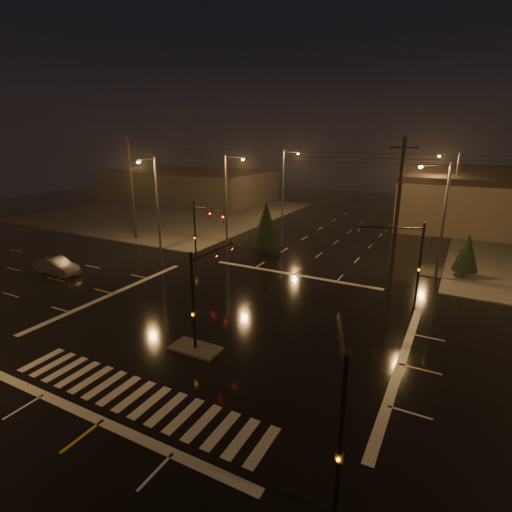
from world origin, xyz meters
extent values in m
plane|color=black|center=(0.00, 0.00, 0.00)|extent=(140.00, 140.00, 0.00)
cube|color=#4A4842|center=(-30.00, 30.00, 0.06)|extent=(36.00, 36.00, 0.12)
cube|color=#4A4842|center=(0.00, -4.00, 0.07)|extent=(3.00, 1.60, 0.15)
cube|color=beige|center=(0.00, -9.00, 0.01)|extent=(15.00, 2.60, 0.01)
cube|color=beige|center=(0.00, -11.00, 0.01)|extent=(16.00, 0.50, 0.01)
cube|color=beige|center=(0.00, 11.00, 0.01)|extent=(16.00, 0.50, 0.01)
cube|color=#45403D|center=(-35.00, 42.00, 2.80)|extent=(30.00, 18.00, 5.60)
cylinder|color=black|center=(0.00, -4.00, 3.00)|extent=(0.18, 0.18, 6.00)
cylinder|color=black|center=(0.00, -1.75, 5.50)|extent=(0.12, 4.50, 0.12)
imported|color=#594707|center=(0.00, 0.27, 5.45)|extent=(0.16, 0.20, 1.00)
cube|color=#594707|center=(0.00, -4.00, 2.30)|extent=(0.25, 0.18, 0.35)
cylinder|color=black|center=(10.50, 10.50, 3.00)|extent=(0.18, 0.18, 6.00)
cylinder|color=black|center=(8.15, 9.64, 5.50)|extent=(4.74, 1.82, 0.12)
imported|color=#594707|center=(6.04, 8.88, 5.45)|extent=(0.24, 0.22, 1.00)
cube|color=#594707|center=(10.50, 10.50, 2.30)|extent=(0.25, 0.18, 0.35)
cylinder|color=black|center=(-10.50, 10.50, 3.00)|extent=(0.18, 0.18, 6.00)
cylinder|color=black|center=(-8.15, 9.64, 5.50)|extent=(4.74, 1.82, 0.12)
imported|color=#594707|center=(-6.04, 8.88, 5.45)|extent=(0.24, 0.22, 1.00)
cube|color=#594707|center=(-10.50, 10.50, 2.30)|extent=(0.25, 0.18, 0.35)
cylinder|color=black|center=(10.50, -10.50, 3.00)|extent=(0.18, 0.18, 6.00)
cylinder|color=black|center=(9.82, -8.62, 5.50)|extent=(1.48, 3.80, 0.12)
imported|color=#594707|center=(9.20, -6.93, 5.45)|extent=(0.22, 0.24, 1.00)
cube|color=#594707|center=(10.50, -10.50, 2.30)|extent=(0.25, 0.18, 0.35)
cylinder|color=#38383A|center=(-11.50, 18.00, 5.00)|extent=(0.24, 0.24, 10.00)
cylinder|color=#38383A|center=(-10.30, 18.00, 9.80)|extent=(2.40, 0.14, 0.14)
cube|color=#38383A|center=(-9.20, 18.00, 9.75)|extent=(0.70, 0.30, 0.18)
sphere|color=#FF992D|center=(-9.20, 18.00, 9.62)|extent=(0.32, 0.32, 0.32)
cylinder|color=#38383A|center=(-11.50, 34.00, 5.00)|extent=(0.24, 0.24, 10.00)
cylinder|color=#38383A|center=(-10.30, 34.00, 9.80)|extent=(2.40, 0.14, 0.14)
cube|color=#38383A|center=(-9.20, 34.00, 9.75)|extent=(0.70, 0.30, 0.18)
sphere|color=#FF992D|center=(-9.20, 34.00, 9.62)|extent=(0.32, 0.32, 0.32)
cylinder|color=#38383A|center=(11.50, 16.00, 5.00)|extent=(0.24, 0.24, 10.00)
cylinder|color=#38383A|center=(10.30, 16.00, 9.80)|extent=(2.40, 0.14, 0.14)
cube|color=#38383A|center=(9.20, 16.00, 9.75)|extent=(0.70, 0.30, 0.18)
sphere|color=#FF992D|center=(9.20, 16.00, 9.62)|extent=(0.32, 0.32, 0.32)
cylinder|color=#38383A|center=(11.50, 36.00, 5.00)|extent=(0.24, 0.24, 10.00)
cylinder|color=#38383A|center=(10.30, 36.00, 9.80)|extent=(2.40, 0.14, 0.14)
cube|color=#38383A|center=(9.20, 36.00, 9.75)|extent=(0.70, 0.30, 0.18)
sphere|color=#FF992D|center=(9.20, 36.00, 9.62)|extent=(0.32, 0.32, 0.32)
cylinder|color=#38383A|center=(-16.00, 11.50, 5.00)|extent=(0.24, 0.24, 10.00)
cylinder|color=#38383A|center=(-16.00, 10.30, 9.80)|extent=(0.14, 2.40, 0.14)
cube|color=#38383A|center=(-16.00, 9.20, 9.75)|extent=(0.30, 0.70, 0.18)
sphere|color=#FF992D|center=(-16.00, 9.20, 9.62)|extent=(0.32, 0.32, 0.32)
cylinder|color=black|center=(-22.00, 14.00, 6.00)|extent=(0.32, 0.32, 12.00)
cube|color=black|center=(-22.00, 14.00, 11.20)|extent=(2.20, 0.12, 0.12)
cylinder|color=black|center=(8.00, 14.00, 6.00)|extent=(0.32, 0.32, 12.00)
cube|color=black|center=(8.00, 14.00, 11.20)|extent=(2.20, 0.12, 0.12)
cylinder|color=black|center=(13.66, 17.25, 0.35)|extent=(0.18, 0.18, 0.70)
cone|color=black|center=(13.66, 17.25, 2.39)|extent=(2.16, 2.16, 3.38)
cylinder|color=black|center=(-5.50, 16.35, 0.35)|extent=(0.18, 0.18, 0.70)
cone|color=black|center=(-5.50, 16.35, 3.09)|extent=(3.06, 3.06, 4.77)
imported|color=#585A60|center=(-19.16, 1.08, 0.76)|extent=(4.60, 1.62, 1.51)
camera|label=1|loc=(12.97, -20.86, 12.17)|focal=28.00mm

